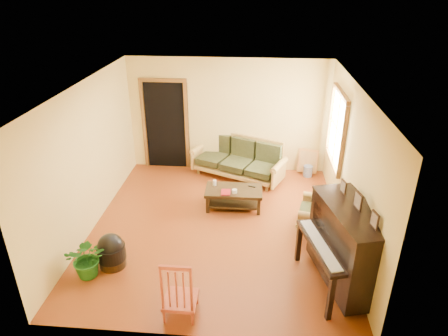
# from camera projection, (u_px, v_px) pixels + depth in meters

# --- Properties ---
(floor) EXTENTS (5.00, 5.00, 0.00)m
(floor) POSITION_uv_depth(u_px,v_px,m) (217.00, 226.00, 7.35)
(floor) COLOR #61260C
(floor) RESTS_ON ground
(doorway) EXTENTS (1.08, 0.16, 2.05)m
(doorway) POSITION_uv_depth(u_px,v_px,m) (165.00, 126.00, 9.24)
(doorway) COLOR black
(doorway) RESTS_ON floor
(window) EXTENTS (0.12, 1.36, 1.46)m
(window) POSITION_uv_depth(u_px,v_px,m) (337.00, 129.00, 7.69)
(window) COLOR white
(window) RESTS_ON right_wall
(sofa) EXTENTS (2.25, 1.63, 0.89)m
(sofa) POSITION_uv_depth(u_px,v_px,m) (238.00, 159.00, 8.97)
(sofa) COLOR #A17D3B
(sofa) RESTS_ON floor
(coffee_table) EXTENTS (1.11, 0.62, 0.40)m
(coffee_table) POSITION_uv_depth(u_px,v_px,m) (234.00, 198.00, 7.87)
(coffee_table) COLOR black
(coffee_table) RESTS_ON floor
(armchair) EXTENTS (0.86, 0.89, 0.76)m
(armchair) POSITION_uv_depth(u_px,v_px,m) (316.00, 209.00, 7.16)
(armchair) COLOR #A17D3B
(armchair) RESTS_ON floor
(piano) EXTENTS (1.20, 1.63, 1.29)m
(piano) POSITION_uv_depth(u_px,v_px,m) (347.00, 248.00, 5.72)
(piano) COLOR black
(piano) RESTS_ON floor
(footstool) EXTENTS (0.59, 0.59, 0.42)m
(footstool) POSITION_uv_depth(u_px,v_px,m) (112.00, 254.00, 6.27)
(footstool) COLOR black
(footstool) RESTS_ON floor
(red_chair) EXTENTS (0.45, 0.49, 0.95)m
(red_chair) POSITION_uv_depth(u_px,v_px,m) (180.00, 286.00, 5.26)
(red_chair) COLOR #99351B
(red_chair) RESTS_ON floor
(leaning_frame) EXTENTS (0.47, 0.21, 0.61)m
(leaning_frame) POSITION_uv_depth(u_px,v_px,m) (308.00, 161.00, 9.20)
(leaning_frame) COLOR #C48841
(leaning_frame) RESTS_ON floor
(ceramic_crock) EXTENTS (0.23, 0.23, 0.26)m
(ceramic_crock) POSITION_uv_depth(u_px,v_px,m) (308.00, 171.00, 9.13)
(ceramic_crock) COLOR #2E468C
(ceramic_crock) RESTS_ON floor
(potted_plant) EXTENTS (0.66, 0.59, 0.65)m
(potted_plant) POSITION_uv_depth(u_px,v_px,m) (88.00, 258.00, 6.01)
(potted_plant) COLOR #1A5A19
(potted_plant) RESTS_ON floor
(book) EXTENTS (0.19, 0.25, 0.02)m
(book) POSITION_uv_depth(u_px,v_px,m) (221.00, 192.00, 7.65)
(book) COLOR maroon
(book) RESTS_ON coffee_table
(candle) EXTENTS (0.08, 0.08, 0.12)m
(candle) POSITION_uv_depth(u_px,v_px,m) (215.00, 183.00, 7.90)
(candle) COLOR silver
(candle) RESTS_ON coffee_table
(glass_jar) EXTENTS (0.12, 0.12, 0.07)m
(glass_jar) POSITION_uv_depth(u_px,v_px,m) (235.00, 191.00, 7.65)
(glass_jar) COLOR silver
(glass_jar) RESTS_ON coffee_table
(remote) EXTENTS (0.15, 0.09, 0.01)m
(remote) POSITION_uv_depth(u_px,v_px,m) (252.00, 186.00, 7.88)
(remote) COLOR black
(remote) RESTS_ON coffee_table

